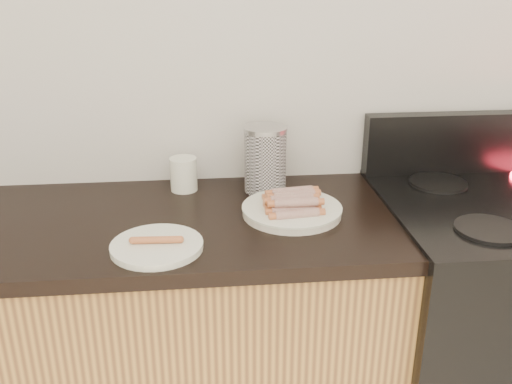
{
  "coord_description": "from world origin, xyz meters",
  "views": [
    {
      "loc": [
        -0.13,
        0.23,
        1.56
      ],
      "look_at": [
        0.01,
        1.62,
        1.0
      ],
      "focal_mm": 40.0,
      "sensor_mm": 36.0,
      "label": 1
    }
  ],
  "objects": [
    {
      "name": "mug",
      "position": [
        -0.19,
        1.91,
        0.95
      ],
      "size": [
        0.11,
        0.11,
        0.1
      ],
      "primitive_type": "cylinder",
      "rotation": [
        0.0,
        0.0,
        0.43
      ],
      "color": "silver",
      "rests_on": "counter_slab"
    },
    {
      "name": "hotdog_pile",
      "position": [
        0.12,
        1.69,
        0.94
      ],
      "size": [
        0.12,
        0.17,
        0.05
      ],
      "rotation": [
        0.0,
        0.0,
        0.06
      ],
      "color": "maroon",
      "rests_on": "main_plate"
    },
    {
      "name": "canister",
      "position": [
        0.06,
        1.88,
        1.0
      ],
      "size": [
        0.13,
        0.13,
        0.21
      ],
      "rotation": [
        0.0,
        0.0,
        0.18
      ],
      "color": "silver",
      "rests_on": "counter_slab"
    },
    {
      "name": "plain_sausages",
      "position": [
        -0.25,
        1.51,
        0.93
      ],
      "size": [
        0.12,
        0.02,
        0.02
      ],
      "rotation": [
        0.0,
        0.0,
        -0.06
      ],
      "color": "#D16331",
      "rests_on": "side_plate"
    },
    {
      "name": "cabinet_base",
      "position": [
        -0.7,
        1.69,
        0.43
      ],
      "size": [
        2.2,
        0.59,
        0.86
      ],
      "primitive_type": "cube",
      "color": "#B6823A",
      "rests_on": "floor"
    },
    {
      "name": "main_plate",
      "position": [
        0.12,
        1.69,
        0.91
      ],
      "size": [
        0.36,
        0.36,
        0.02
      ],
      "primitive_type": "cylinder",
      "rotation": [
        0.0,
        0.0,
        -0.38
      ],
      "color": "white",
      "rests_on": "counter_slab"
    },
    {
      "name": "side_plate",
      "position": [
        -0.25,
        1.51,
        0.91
      ],
      "size": [
        0.29,
        0.29,
        0.02
      ],
      "primitive_type": "cylinder",
      "rotation": [
        0.0,
        0.0,
        0.32
      ],
      "color": "silver",
      "rests_on": "counter_slab"
    },
    {
      "name": "burner_far_left",
      "position": [
        0.61,
        1.84,
        0.92
      ],
      "size": [
        0.18,
        0.18,
        0.01
      ],
      "primitive_type": "cylinder",
      "color": "black",
      "rests_on": "stove"
    },
    {
      "name": "wall_back",
      "position": [
        0.0,
        2.0,
        1.3
      ],
      "size": [
        4.0,
        0.04,
        2.6
      ],
      "primitive_type": "cube",
      "color": "silver",
      "rests_on": "ground"
    },
    {
      "name": "burner_near_left",
      "position": [
        0.61,
        1.51,
        0.92
      ],
      "size": [
        0.18,
        0.18,
        0.01
      ],
      "primitive_type": "cylinder",
      "color": "black",
      "rests_on": "stove"
    },
    {
      "name": "stove_panel",
      "position": [
        0.78,
        1.96,
        1.01
      ],
      "size": [
        0.76,
        0.06,
        0.2
      ],
      "primitive_type": "cube",
      "color": "black",
      "rests_on": "stove"
    },
    {
      "name": "stove",
      "position": [
        0.78,
        1.68,
        0.46
      ],
      "size": [
        0.76,
        0.65,
        0.91
      ],
      "color": "black",
      "rests_on": "floor"
    }
  ]
}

